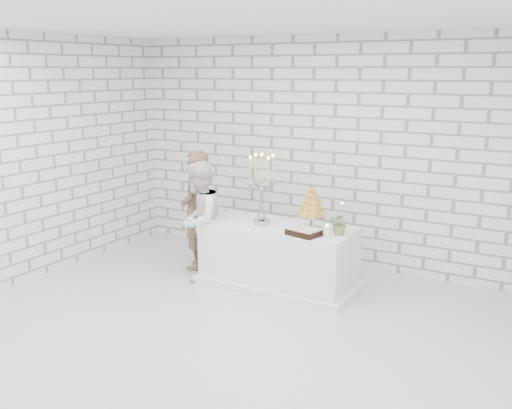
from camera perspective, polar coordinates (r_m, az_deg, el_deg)
name	(u,v)px	position (r m, az deg, el deg)	size (l,w,h in m)	color
ground	(235,332)	(5.95, -2.10, -12.35)	(6.00, 5.00, 0.01)	silver
ceiling	(232,18)	(5.39, -2.38, 17.79)	(6.00, 5.00, 0.01)	white
wall_back	(334,153)	(7.69, 7.67, 5.07)	(6.00, 0.01, 3.00)	white
wall_front	(6,257)	(3.67, -23.36, -4.77)	(6.00, 0.01, 3.00)	white
wall_left	(19,161)	(7.49, -22.19, 4.01)	(0.01, 5.00, 3.00)	white
cake_table	(278,255)	(7.02, 2.20, -5.01)	(1.80, 0.80, 0.75)	white
groom	(195,210)	(7.58, -5.98, -0.56)	(0.57, 0.37, 1.55)	brown
bride	(199,221)	(7.17, -5.61, -1.63)	(0.72, 0.56, 1.48)	white
candelabra	(262,189)	(6.87, 0.57, 1.52)	(0.35, 0.35, 0.86)	#9A9AA4
croquembouche	(312,207)	(6.72, 5.48, -0.28)	(0.33, 0.33, 0.52)	#AA7729
chocolate_cake	(304,232)	(6.51, 4.71, -2.69)	(0.35, 0.25, 0.08)	black
pillar_candle	(327,232)	(6.48, 6.98, -2.65)	(0.08, 0.08, 0.12)	white
extra_taper	(342,218)	(6.69, 8.40, -1.30)	(0.06, 0.06, 0.32)	#C2BB88
flowers	(340,223)	(6.57, 8.27, -1.81)	(0.24, 0.21, 0.27)	#476735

